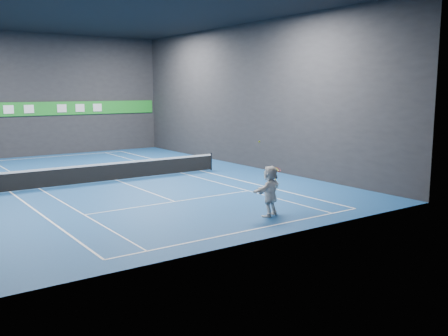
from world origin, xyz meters
TOP-DOWN VIEW (x-y plane):
  - ground at (0.00, 0.00)m, footprint 26.00×26.00m
  - ceiling at (0.00, 0.00)m, footprint 26.00×26.00m
  - wall_back at (0.00, 13.00)m, footprint 18.00×0.10m
  - wall_front at (0.00, -13.00)m, footprint 18.00×0.10m
  - wall_right at (9.00, 0.00)m, footprint 0.10×26.00m
  - baseline_near at (0.00, -11.89)m, footprint 10.98×0.08m
  - baseline_far at (0.00, 11.89)m, footprint 10.98×0.08m
  - sideline_doubles_left at (-5.49, 0.00)m, footprint 0.08×23.78m
  - sideline_doubles_right at (5.49, 0.00)m, footprint 0.08×23.78m
  - sideline_singles_left at (-4.11, 0.00)m, footprint 0.06×23.78m
  - sideline_singles_right at (4.11, 0.00)m, footprint 0.06×23.78m
  - service_line_near at (0.00, -6.40)m, footprint 8.23×0.06m
  - service_line_far at (0.00, 6.40)m, footprint 8.23×0.06m
  - center_service_line at (0.00, 0.00)m, footprint 0.06×12.80m
  - player at (1.80, -10.74)m, footprint 1.94×1.25m
  - tennis_ball at (1.41, -10.52)m, footprint 0.07×0.07m
  - tennis_net at (0.00, 0.00)m, footprint 12.50×0.10m
  - sponsor_banner at (0.00, 12.93)m, footprint 17.64×0.11m
  - tennis_racket at (2.16, -10.69)m, footprint 0.47×0.40m

SIDE VIEW (x-z plane):
  - ground at x=0.00m, z-range 0.00..0.00m
  - baseline_near at x=0.00m, z-range 0.00..0.01m
  - baseline_far at x=0.00m, z-range 0.00..0.01m
  - sideline_doubles_left at x=-5.49m, z-range 0.00..0.01m
  - sideline_doubles_right at x=5.49m, z-range 0.00..0.01m
  - sideline_singles_left at x=-4.11m, z-range 0.00..0.01m
  - sideline_singles_right at x=4.11m, z-range 0.00..0.01m
  - service_line_near at x=0.00m, z-range 0.00..0.01m
  - service_line_far at x=0.00m, z-range 0.00..0.01m
  - center_service_line at x=0.00m, z-range 0.00..0.01m
  - tennis_net at x=0.00m, z-range 0.00..1.07m
  - player at x=1.80m, z-range 0.00..1.99m
  - tennis_racket at x=2.16m, z-range 1.46..2.04m
  - tennis_ball at x=1.41m, z-range 2.90..2.97m
  - sponsor_banner at x=0.00m, z-range 3.00..4.00m
  - wall_back at x=0.00m, z-range 0.00..9.00m
  - wall_front at x=0.00m, z-range 0.00..9.00m
  - wall_right at x=9.00m, z-range 0.00..9.00m
  - ceiling at x=0.00m, z-range 9.00..9.00m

